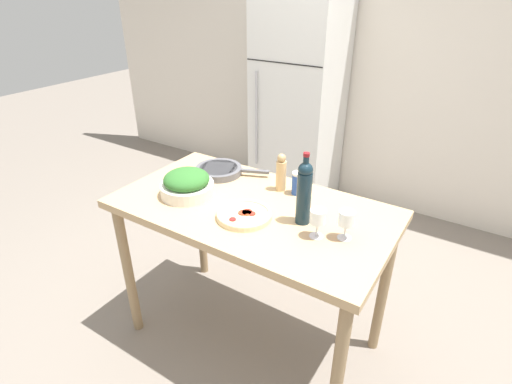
# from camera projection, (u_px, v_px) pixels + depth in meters

# --- Properties ---
(ground_plane) EXTENTS (14.00, 14.00, 0.00)m
(ground_plane) POSITION_uv_depth(u_px,v_px,m) (253.00, 336.00, 2.44)
(ground_plane) COLOR slate
(wall_back) EXTENTS (6.40, 0.08, 2.60)m
(wall_back) POSITION_uv_depth(u_px,v_px,m) (386.00, 63.00, 3.37)
(wall_back) COLOR silver
(wall_back) RESTS_ON ground_plane
(refrigerator) EXTENTS (0.69, 0.63, 1.86)m
(refrigerator) POSITION_uv_depth(u_px,v_px,m) (298.00, 105.00, 3.58)
(refrigerator) COLOR silver
(refrigerator) RESTS_ON ground_plane
(prep_counter) EXTENTS (1.40, 0.77, 0.92)m
(prep_counter) POSITION_uv_depth(u_px,v_px,m) (252.00, 224.00, 2.06)
(prep_counter) COLOR tan
(prep_counter) RESTS_ON ground_plane
(wine_bottle) EXTENTS (0.07, 0.07, 0.35)m
(wine_bottle) POSITION_uv_depth(u_px,v_px,m) (304.00, 192.00, 1.79)
(wine_bottle) COLOR #142833
(wine_bottle) RESTS_ON prep_counter
(wine_glass_near) EXTENTS (0.07, 0.07, 0.14)m
(wine_glass_near) POSITION_uv_depth(u_px,v_px,m) (318.00, 218.00, 1.72)
(wine_glass_near) COLOR silver
(wine_glass_near) RESTS_ON prep_counter
(wine_glass_far) EXTENTS (0.07, 0.07, 0.14)m
(wine_glass_far) POSITION_uv_depth(u_px,v_px,m) (347.00, 219.00, 1.71)
(wine_glass_far) COLOR silver
(wine_glass_far) RESTS_ON prep_counter
(pepper_mill) EXTENTS (0.05, 0.05, 0.21)m
(pepper_mill) POSITION_uv_depth(u_px,v_px,m) (281.00, 173.00, 2.11)
(pepper_mill) COLOR tan
(pepper_mill) RESTS_ON prep_counter
(salad_bowl) EXTENTS (0.28, 0.28, 0.14)m
(salad_bowl) POSITION_uv_depth(u_px,v_px,m) (187.00, 184.00, 2.08)
(salad_bowl) COLOR silver
(salad_bowl) RESTS_ON prep_counter
(homemade_pizza) EXTENTS (0.27, 0.27, 0.03)m
(homemade_pizza) POSITION_uv_depth(u_px,v_px,m) (244.00, 215.00, 1.90)
(homemade_pizza) COLOR beige
(homemade_pizza) RESTS_ON prep_counter
(salt_canister) EXTENTS (0.06, 0.06, 0.12)m
(salt_canister) POSITION_uv_depth(u_px,v_px,m) (298.00, 183.00, 2.09)
(salt_canister) COLOR #284CA3
(salt_canister) RESTS_ON prep_counter
(cast_iron_skillet) EXTENTS (0.42, 0.27, 0.04)m
(cast_iron_skillet) POSITION_uv_depth(u_px,v_px,m) (219.00, 170.00, 2.33)
(cast_iron_skillet) COLOR #56565B
(cast_iron_skillet) RESTS_ON prep_counter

